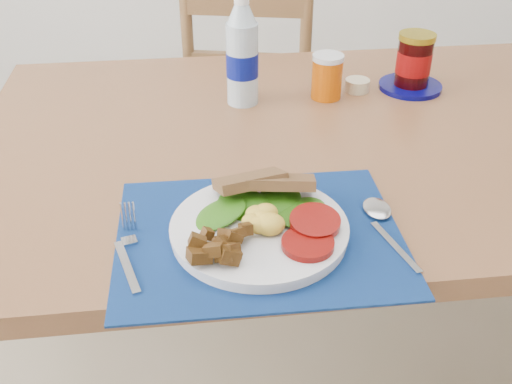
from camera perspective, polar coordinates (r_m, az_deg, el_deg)
table at (r=1.24m, az=6.98°, el=2.29°), size 1.40×0.90×0.75m
chair_far at (r=1.90m, az=-0.53°, el=9.85°), size 0.47×0.46×1.07m
placemat at (r=0.90m, az=0.31°, el=-4.14°), size 0.43×0.34×0.00m
breakfast_plate at (r=0.89m, az=0.01°, el=-3.27°), size 0.26×0.26×0.06m
fork at (r=0.89m, az=-12.05°, el=-5.41°), size 0.04×0.17×0.00m
spoon at (r=0.95m, az=11.92°, el=-2.65°), size 0.04×0.19×0.01m
water_bottle at (r=1.28m, az=-1.31°, el=12.72°), size 0.07×0.07×0.23m
juice_glass at (r=1.33m, az=6.77°, el=10.77°), size 0.07×0.07×0.09m
ramekin at (r=1.39m, az=9.62°, el=9.99°), size 0.05×0.05×0.03m
jam_on_saucer at (r=1.41m, az=14.75°, el=11.63°), size 0.14×0.14×0.13m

